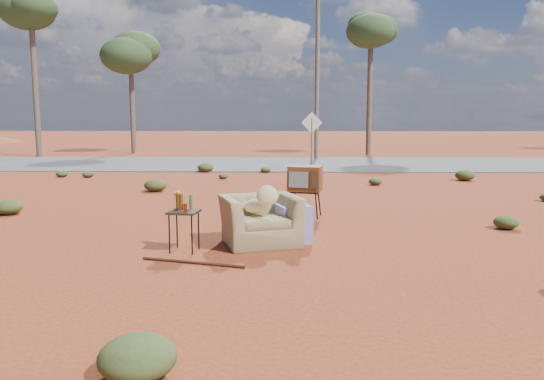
{
  "coord_description": "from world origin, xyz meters",
  "views": [
    {
      "loc": [
        0.52,
        -7.66,
        1.99
      ],
      "look_at": [
        0.3,
        1.02,
        0.8
      ],
      "focal_mm": 35.0,
      "sensor_mm": 36.0,
      "label": 1
    }
  ],
  "objects": [
    {
      "name": "tv_unit",
      "position": [
        0.92,
        2.88,
        0.77
      ],
      "size": [
        0.73,
        0.63,
        1.03
      ],
      "rotation": [
        0.0,
        0.0,
        -0.21
      ],
      "color": "black",
      "rests_on": "ground"
    },
    {
      "name": "eucalyptus_center",
      "position": [
        5.0,
        21.0,
        6.43
      ],
      "size": [
        3.2,
        3.2,
        7.6
      ],
      "color": "brown",
      "rests_on": "ground"
    },
    {
      "name": "rusty_bar",
      "position": [
        -0.75,
        -0.63,
        0.02
      ],
      "size": [
        1.48,
        0.46,
        0.04
      ],
      "primitive_type": "cylinder",
      "rotation": [
        0.0,
        1.57,
        -0.28
      ],
      "color": "#4C2314",
      "rests_on": "ground"
    },
    {
      "name": "utility_pole_center",
      "position": [
        2.0,
        17.5,
        4.15
      ],
      "size": [
        1.4,
        0.2,
        8.0
      ],
      "color": "brown",
      "rests_on": "ground"
    },
    {
      "name": "eucalyptus_near_left",
      "position": [
        -8.0,
        22.0,
        5.45
      ],
      "size": [
        3.2,
        3.2,
        6.6
      ],
      "color": "brown",
      "rests_on": "ground"
    },
    {
      "name": "eucalyptus_left",
      "position": [
        -12.0,
        19.0,
        6.92
      ],
      "size": [
        3.2,
        3.2,
        8.1
      ],
      "color": "brown",
      "rests_on": "ground"
    },
    {
      "name": "scrub_patch",
      "position": [
        -0.82,
        4.41,
        0.14
      ],
      "size": [
        17.49,
        8.07,
        0.33
      ],
      "color": "#3F4E22",
      "rests_on": "ground"
    },
    {
      "name": "road_sign",
      "position": [
        1.5,
        12.0,
        1.5
      ],
      "size": [
        0.78,
        0.06,
        2.19
      ],
      "color": "brown",
      "rests_on": "ground"
    },
    {
      "name": "ground",
      "position": [
        0.0,
        0.0,
        0.0
      ],
      "size": [
        140.0,
        140.0,
        0.0
      ],
      "primitive_type": "plane",
      "color": "#973A1E",
      "rests_on": "ground"
    },
    {
      "name": "side_table",
      "position": [
        -1.01,
        0.09,
        0.64
      ],
      "size": [
        0.48,
        0.48,
        0.88
      ],
      "rotation": [
        0.0,
        0.0,
        -0.13
      ],
      "color": "#332212",
      "rests_on": "ground"
    },
    {
      "name": "armchair",
      "position": [
        0.22,
        0.61,
        0.48
      ],
      "size": [
        1.52,
        1.26,
        1.03
      ],
      "rotation": [
        0.0,
        0.0,
        0.31
      ],
      "color": "olive",
      "rests_on": "ground"
    },
    {
      "name": "highway",
      "position": [
        0.0,
        15.0,
        0.02
      ],
      "size": [
        140.0,
        7.0,
        0.04
      ],
      "primitive_type": "cube",
      "color": "#565659",
      "rests_on": "ground"
    }
  ]
}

